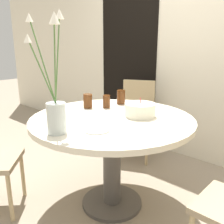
{
  "coord_description": "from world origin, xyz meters",
  "views": [
    {
      "loc": [
        1.25,
        -1.39,
        1.34
      ],
      "look_at": [
        0.0,
        0.0,
        0.82
      ],
      "focal_mm": 40.0,
      "sensor_mm": 36.0,
      "label": 1
    }
  ],
  "objects_px": {
    "chair_far_back": "(137,115)",
    "drink_glass_1": "(106,101)",
    "flower_vase": "(55,101)",
    "drink_glass_2": "(88,101)",
    "birthday_cake": "(140,110)",
    "drink_glass_0": "(121,97)",
    "side_plate": "(97,130)"
  },
  "relations": [
    {
      "from": "chair_far_back",
      "to": "drink_glass_1",
      "type": "bearing_deg",
      "value": -99.47
    },
    {
      "from": "flower_vase",
      "to": "drink_glass_2",
      "type": "bearing_deg",
      "value": 119.69
    },
    {
      "from": "birthday_cake",
      "to": "drink_glass_0",
      "type": "xyz_separation_m",
      "value": [
        -0.38,
        0.22,
        0.01
      ]
    },
    {
      "from": "flower_vase",
      "to": "drink_glass_1",
      "type": "height_order",
      "value": "flower_vase"
    },
    {
      "from": "side_plate",
      "to": "drink_glass_1",
      "type": "bearing_deg",
      "value": 126.89
    },
    {
      "from": "chair_far_back",
      "to": "drink_glass_1",
      "type": "distance_m",
      "value": 0.85
    },
    {
      "from": "birthday_cake",
      "to": "drink_glass_1",
      "type": "bearing_deg",
      "value": 177.28
    },
    {
      "from": "chair_far_back",
      "to": "flower_vase",
      "type": "relative_size",
      "value": 1.2
    },
    {
      "from": "chair_far_back",
      "to": "drink_glass_1",
      "type": "height_order",
      "value": "chair_far_back"
    },
    {
      "from": "side_plate",
      "to": "drink_glass_0",
      "type": "relative_size",
      "value": 1.37
    },
    {
      "from": "drink_glass_1",
      "to": "drink_glass_2",
      "type": "bearing_deg",
      "value": -136.41
    },
    {
      "from": "birthday_cake",
      "to": "drink_glass_2",
      "type": "height_order",
      "value": "birthday_cake"
    },
    {
      "from": "side_plate",
      "to": "drink_glass_2",
      "type": "distance_m",
      "value": 0.61
    },
    {
      "from": "drink_glass_0",
      "to": "drink_glass_2",
      "type": "bearing_deg",
      "value": -110.75
    },
    {
      "from": "chair_far_back",
      "to": "drink_glass_0",
      "type": "relative_size",
      "value": 6.97
    },
    {
      "from": "drink_glass_0",
      "to": "drink_glass_2",
      "type": "height_order",
      "value": "drink_glass_0"
    },
    {
      "from": "drink_glass_2",
      "to": "chair_far_back",
      "type": "bearing_deg",
      "value": 96.22
    },
    {
      "from": "drink_glass_0",
      "to": "drink_glass_1",
      "type": "height_order",
      "value": "drink_glass_0"
    },
    {
      "from": "birthday_cake",
      "to": "flower_vase",
      "type": "relative_size",
      "value": 0.32
    },
    {
      "from": "chair_far_back",
      "to": "drink_glass_0",
      "type": "xyz_separation_m",
      "value": [
        0.21,
        -0.55,
        0.33
      ]
    },
    {
      "from": "chair_far_back",
      "to": "side_plate",
      "type": "height_order",
      "value": "chair_far_back"
    },
    {
      "from": "chair_far_back",
      "to": "drink_glass_2",
      "type": "xyz_separation_m",
      "value": [
        0.09,
        -0.87,
        0.33
      ]
    },
    {
      "from": "birthday_cake",
      "to": "drink_glass_1",
      "type": "relative_size",
      "value": 2.13
    },
    {
      "from": "birthday_cake",
      "to": "side_plate",
      "type": "bearing_deg",
      "value": -91.85
    },
    {
      "from": "chair_far_back",
      "to": "birthday_cake",
      "type": "bearing_deg",
      "value": -77.89
    },
    {
      "from": "flower_vase",
      "to": "side_plate",
      "type": "height_order",
      "value": "flower_vase"
    },
    {
      "from": "birthday_cake",
      "to": "drink_glass_0",
      "type": "distance_m",
      "value": 0.44
    },
    {
      "from": "birthday_cake",
      "to": "drink_glass_2",
      "type": "xyz_separation_m",
      "value": [
        -0.5,
        -0.1,
        0.01
      ]
    },
    {
      "from": "chair_far_back",
      "to": "drink_glass_2",
      "type": "relative_size",
      "value": 7.28
    },
    {
      "from": "birthday_cake",
      "to": "side_plate",
      "type": "distance_m",
      "value": 0.47
    },
    {
      "from": "side_plate",
      "to": "drink_glass_2",
      "type": "relative_size",
      "value": 1.43
    },
    {
      "from": "birthday_cake",
      "to": "drink_glass_2",
      "type": "relative_size",
      "value": 1.94
    }
  ]
}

